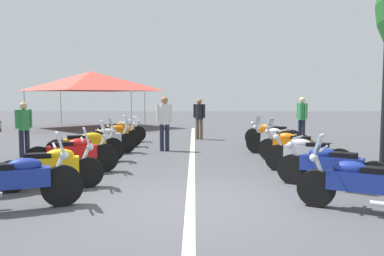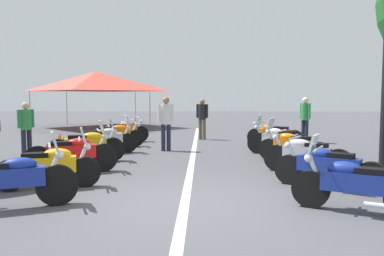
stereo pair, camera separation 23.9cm
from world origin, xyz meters
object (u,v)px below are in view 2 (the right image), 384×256
motorcycle_right_row_3 (292,146)px  motorcycle_right_row_4 (279,140)px  motorcycle_right_row_1 (327,166)px  traffic_cone_2 (59,145)px  bystander_1 (305,116)px  motorcycle_left_row_0 (10,180)px  event_tent (96,81)px  motorcycle_right_row_0 (354,184)px  bystander_3 (166,119)px  motorcycle_right_row_2 (306,155)px  motorcycle_left_row_2 (73,153)px  motorcycle_left_row_3 (87,145)px  traffic_cone_1 (64,147)px  bystander_4 (26,125)px  traffic_cone_0 (60,142)px  motorcycle_left_row_5 (115,135)px  motorcycle_left_row_6 (122,131)px  motorcycle_left_row_4 (104,139)px  bystander_0 (202,116)px  motorcycle_right_row_5 (274,135)px

motorcycle_right_row_3 → motorcycle_right_row_4: size_ratio=0.91×
motorcycle_right_row_1 → traffic_cone_2: 8.23m
motorcycle_right_row_3 → bystander_1: (4.64, -1.54, 0.58)m
motorcycle_left_row_0 → motorcycle_right_row_1: size_ratio=1.07×
motorcycle_left_row_0 → motorcycle_right_row_1: 5.67m
event_tent → motorcycle_right_row_0: bearing=-152.7°
bystander_3 → motorcycle_right_row_2: bearing=-150.4°
motorcycle_left_row_2 → motorcycle_right_row_4: 6.15m
motorcycle_right_row_3 → motorcycle_right_row_4: 1.33m
motorcycle_left_row_2 → bystander_3: bystander_3 is taller
motorcycle_left_row_3 → motorcycle_right_row_0: (-4.54, -5.49, -0.02)m
motorcycle_left_row_2 → traffic_cone_1: size_ratio=3.32×
bystander_4 → traffic_cone_0: bearing=98.2°
motorcycle_left_row_5 → motorcycle_right_row_0: size_ratio=1.13×
traffic_cone_2 → event_tent: 10.58m
motorcycle_left_row_6 → traffic_cone_0: motorcycle_left_row_6 is taller
motorcycle_right_row_2 → motorcycle_left_row_3: bearing=15.4°
motorcycle_left_row_4 → motorcycle_right_row_2: 6.21m
motorcycle_right_row_0 → bystander_1: (9.30, -1.64, 0.58)m
motorcycle_right_row_3 → bystander_3: (2.14, 3.64, 0.59)m
bystander_3 → bystander_4: 4.26m
motorcycle_right_row_0 → traffic_cone_1: size_ratio=2.94×
motorcycle_left_row_5 → traffic_cone_0: motorcycle_left_row_5 is taller
traffic_cone_0 → bystander_0: bystander_0 is taller
motorcycle_right_row_5 → bystander_4: bearing=46.9°
motorcycle_right_row_3 → motorcycle_left_row_3: bearing=34.8°
motorcycle_left_row_3 → motorcycle_right_row_0: motorcycle_left_row_3 is taller
motorcycle_left_row_6 → event_tent: bearing=85.3°
motorcycle_left_row_0 → bystander_1: bearing=30.3°
motorcycle_left_row_5 → bystander_1: bearing=-3.6°
motorcycle_left_row_3 → traffic_cone_1: bearing=118.2°
motorcycle_left_row_3 → motorcycle_right_row_3: (0.13, -5.58, -0.01)m
motorcycle_left_row_5 → motorcycle_right_row_3: size_ratio=1.19×
motorcycle_right_row_0 → traffic_cone_1: motorcycle_right_row_0 is taller
motorcycle_left_row_2 → motorcycle_right_row_5: 7.28m
bystander_0 → motorcycle_right_row_1: bearing=-139.8°
motorcycle_right_row_1 → bystander_4: bystander_4 is taller
motorcycle_left_row_5 → bystander_3: 2.16m
motorcycle_left_row_0 → motorcycle_left_row_2: (2.93, -0.02, -0.00)m
bystander_3 → motorcycle_right_row_1: bearing=-159.4°
motorcycle_left_row_6 → traffic_cone_0: bearing=-148.7°
motorcycle_left_row_2 → motorcycle_left_row_4: 3.06m
motorcycle_right_row_3 → bystander_4: (0.80, 7.68, 0.49)m
motorcycle_left_row_3 → bystander_0: size_ratio=1.20×
motorcycle_right_row_4 → event_tent: (10.24, 8.39, 2.18)m
motorcycle_right_row_1 → motorcycle_right_row_4: 4.42m
bystander_0 → motorcycle_left_row_3: bearing=175.7°
bystander_1 → motorcycle_right_row_2: bearing=-135.2°
motorcycle_right_row_1 → bystander_1: size_ratio=1.07×
motorcycle_right_row_3 → bystander_3: size_ratio=0.97×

